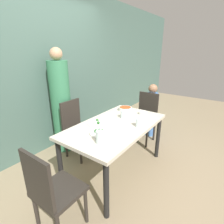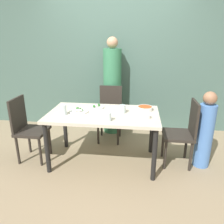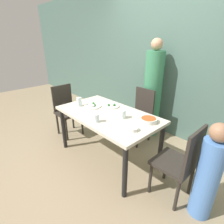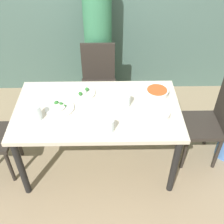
{
  "view_description": "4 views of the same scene",
  "coord_description": "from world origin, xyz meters",
  "px_view_note": "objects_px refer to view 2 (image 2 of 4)",
  "views": [
    {
      "loc": [
        -1.76,
        -1.2,
        1.68
      ],
      "look_at": [
        0.04,
        0.09,
        0.88
      ],
      "focal_mm": 28.0,
      "sensor_mm": 36.0,
      "label": 1
    },
    {
      "loc": [
        0.46,
        -2.72,
        1.7
      ],
      "look_at": [
        0.13,
        -0.07,
        0.78
      ],
      "focal_mm": 35.0,
      "sensor_mm": 36.0,
      "label": 2
    },
    {
      "loc": [
        1.67,
        -1.48,
        1.71
      ],
      "look_at": [
        0.04,
        0.05,
        0.75
      ],
      "focal_mm": 28.0,
      "sensor_mm": 36.0,
      "label": 3
    },
    {
      "loc": [
        0.1,
        -1.91,
        2.34
      ],
      "look_at": [
        0.13,
        -0.08,
        0.75
      ],
      "focal_mm": 45.0,
      "sensor_mm": 36.0,
      "label": 4
    }
  ],
  "objects_px": {
    "bowl_curry": "(145,108)",
    "chair_adult_spot": "(110,112)",
    "glass_water_tall": "(63,110)",
    "plate_rice_adult": "(79,111)",
    "chair_child_spot": "(183,131)",
    "person_child": "(205,132)",
    "person_adult": "(112,90)"
  },
  "relations": [
    {
      "from": "person_child",
      "to": "plate_rice_adult",
      "type": "xyz_separation_m",
      "value": [
        -1.69,
        -0.08,
        0.25
      ]
    },
    {
      "from": "person_adult",
      "to": "plate_rice_adult",
      "type": "bearing_deg",
      "value": -106.39
    },
    {
      "from": "person_adult",
      "to": "glass_water_tall",
      "type": "height_order",
      "value": "person_adult"
    },
    {
      "from": "glass_water_tall",
      "to": "person_adult",
      "type": "bearing_deg",
      "value": 68.1
    },
    {
      "from": "person_adult",
      "to": "person_child",
      "type": "relative_size",
      "value": 1.62
    },
    {
      "from": "chair_adult_spot",
      "to": "glass_water_tall",
      "type": "xyz_separation_m",
      "value": [
        -0.49,
        -0.89,
        0.31
      ]
    },
    {
      "from": "person_child",
      "to": "bowl_curry",
      "type": "bearing_deg",
      "value": 171.32
    },
    {
      "from": "person_adult",
      "to": "chair_child_spot",
      "type": "bearing_deg",
      "value": -42.78
    },
    {
      "from": "bowl_curry",
      "to": "chair_child_spot",
      "type": "bearing_deg",
      "value": -13.15
    },
    {
      "from": "chair_adult_spot",
      "to": "chair_child_spot",
      "type": "height_order",
      "value": "same"
    },
    {
      "from": "bowl_curry",
      "to": "plate_rice_adult",
      "type": "distance_m",
      "value": 0.91
    },
    {
      "from": "chair_adult_spot",
      "to": "glass_water_tall",
      "type": "bearing_deg",
      "value": -118.82
    },
    {
      "from": "chair_adult_spot",
      "to": "bowl_curry",
      "type": "height_order",
      "value": "chair_adult_spot"
    },
    {
      "from": "glass_water_tall",
      "to": "chair_child_spot",
      "type": "bearing_deg",
      "value": 7.37
    },
    {
      "from": "chair_adult_spot",
      "to": "bowl_curry",
      "type": "xyz_separation_m",
      "value": [
        0.57,
        -0.56,
        0.27
      ]
    },
    {
      "from": "chair_adult_spot",
      "to": "person_adult",
      "type": "xyz_separation_m",
      "value": [
        0.0,
        0.33,
        0.3
      ]
    },
    {
      "from": "plate_rice_adult",
      "to": "glass_water_tall",
      "type": "distance_m",
      "value": 0.22
    },
    {
      "from": "person_child",
      "to": "plate_rice_adult",
      "type": "bearing_deg",
      "value": -177.29
    },
    {
      "from": "chair_child_spot",
      "to": "glass_water_tall",
      "type": "height_order",
      "value": "chair_child_spot"
    },
    {
      "from": "chair_adult_spot",
      "to": "person_adult",
      "type": "relative_size",
      "value": 0.54
    },
    {
      "from": "chair_child_spot",
      "to": "plate_rice_adult",
      "type": "height_order",
      "value": "chair_child_spot"
    },
    {
      "from": "bowl_curry",
      "to": "plate_rice_adult",
      "type": "height_order",
      "value": "plate_rice_adult"
    },
    {
      "from": "plate_rice_adult",
      "to": "glass_water_tall",
      "type": "relative_size",
      "value": 1.86
    },
    {
      "from": "chair_adult_spot",
      "to": "glass_water_tall",
      "type": "distance_m",
      "value": 1.06
    },
    {
      "from": "person_adult",
      "to": "plate_rice_adult",
      "type": "relative_size",
      "value": 6.71
    },
    {
      "from": "bowl_curry",
      "to": "chair_adult_spot",
      "type": "bearing_deg",
      "value": 135.34
    },
    {
      "from": "person_child",
      "to": "bowl_curry",
      "type": "height_order",
      "value": "person_child"
    },
    {
      "from": "chair_adult_spot",
      "to": "plate_rice_adult",
      "type": "distance_m",
      "value": 0.87
    },
    {
      "from": "person_child",
      "to": "chair_adult_spot",
      "type": "bearing_deg",
      "value": 153.49
    },
    {
      "from": "chair_child_spot",
      "to": "glass_water_tall",
      "type": "bearing_deg",
      "value": -82.63
    },
    {
      "from": "person_adult",
      "to": "person_child",
      "type": "height_order",
      "value": "person_adult"
    },
    {
      "from": "chair_adult_spot",
      "to": "bowl_curry",
      "type": "relative_size",
      "value": 4.28
    }
  ]
}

